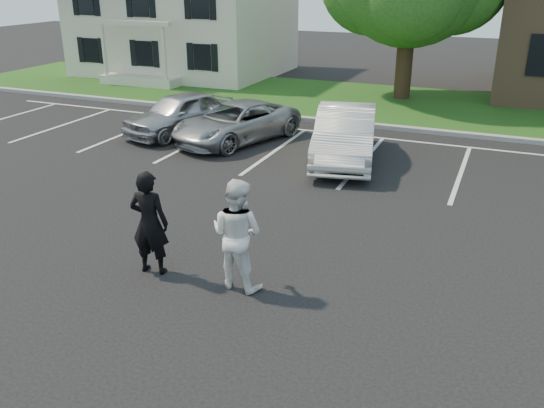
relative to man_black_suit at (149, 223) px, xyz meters
The scene contains 9 objects.
ground_plane 2.19m from the man_black_suit, ahead, with size 90.00×90.00×0.00m, color black.
curb 12.31m from the man_black_suit, 80.86° to the left, with size 40.00×0.30×0.15m, color gray.
grass_strip 16.26m from the man_black_suit, 83.10° to the left, with size 44.00×8.00×0.08m, color #1C4C1A.
stall_lines 9.72m from the man_black_suit, 69.73° to the left, with size 34.00×5.36×0.01m.
man_black_suit is the anchor object (origin of this frame).
man_white_shirt 1.70m from the man_black_suit, ahead, with size 0.98×0.76×2.01m, color white.
car_silver_west 9.92m from the man_black_suit, 118.04° to the left, with size 1.68×4.18×1.42m, color #A7A7AB.
car_silver_minivan 8.97m from the man_black_suit, 105.93° to the left, with size 2.12×4.59×1.28m, color #94979B.
car_white_sedan 8.10m from the man_black_suit, 79.99° to the left, with size 1.67×4.78×1.57m, color silver.
Camera 1 is at (3.79, -8.07, 5.25)m, focal length 38.00 mm.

